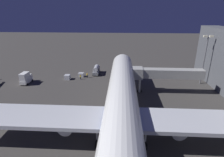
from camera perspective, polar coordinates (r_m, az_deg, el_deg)
The scene contains 12 objects.
ground_plane at distance 44.38m, azimuth 3.02°, elevation -9.77°, with size 320.00×320.00×0.00m, color #383533.
airliner_at_gate at distance 32.16m, azimuth 3.04°, elevation -10.44°, with size 54.43×68.19×18.79m.
jet_bridge at distance 52.49m, azimuth 15.26°, elevation 1.55°, with size 20.14×3.40×7.47m.
apron_floodlight_mast at distance 63.40m, azimuth 27.21°, elevation 6.27°, with size 2.90×0.50×15.54m.
ops_van at distance 65.08m, azimuth -25.54°, elevation 0.14°, with size 2.36×4.93×3.79m.
fuel_tanker at distance 68.07m, azimuth -4.96°, elevation 2.77°, with size 2.46×5.79×3.15m.
baggage_container_near_belt at distance 64.52m, azimuth -13.87°, elevation 0.43°, with size 1.82×1.86×1.64m, color #B7BABF.
baggage_container_mid_row at distance 66.13m, azimuth -9.67°, elevation 1.16°, with size 1.87×1.58×1.45m, color #B7BABF.
ground_crew_near_nose_gear at distance 64.64m, azimuth -7.84°, elevation 1.06°, with size 0.40×0.40×1.81m.
ground_crew_by_belt_loader at distance 63.49m, azimuth -9.91°, elevation 0.54°, with size 0.40×0.40×1.73m.
traffic_cone_nose_port at distance 64.20m, azimuth 5.16°, elevation 0.35°, with size 0.36×0.36×0.55m, color orange.
traffic_cone_nose_starboard at distance 64.19m, azimuth 1.23°, elevation 0.43°, with size 0.36×0.36×0.55m, color orange.
Camera 1 is at (0.08, 38.29, 22.44)m, focal length 29.01 mm.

